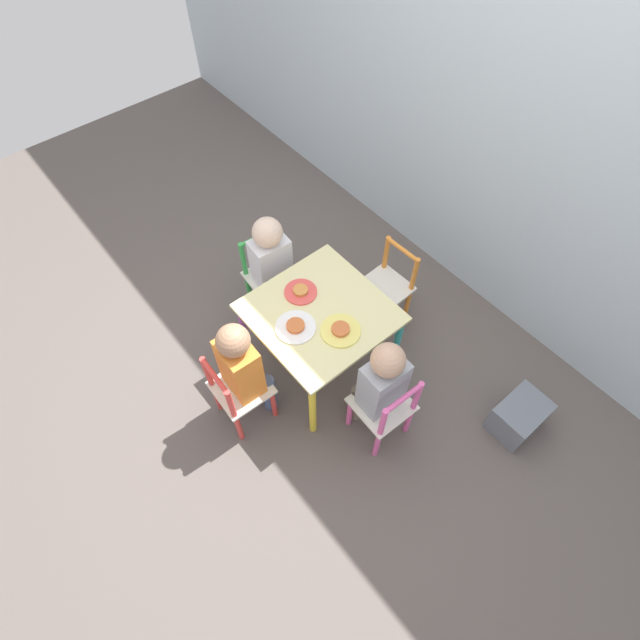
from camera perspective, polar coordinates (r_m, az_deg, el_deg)
The scene contains 14 objects.
ground_plane at distance 2.87m, azimuth 0.00°, elevation -4.83°, with size 6.00×6.00×0.00m, color #5B514C.
house_wall at distance 2.59m, azimuth 21.30°, elevation 24.76°, with size 6.00×0.06×2.60m.
kids_table at distance 2.50m, azimuth 0.00°, elevation 0.09°, with size 0.64×0.64×0.50m.
chair_pink at distance 2.47m, azimuth 7.41°, elevation -10.03°, with size 0.27×0.27×0.52m.
chair_green at distance 2.91m, azimuth -5.80°, elevation 4.95°, with size 0.28×0.28×0.52m.
chair_red at distance 2.52m, azimuth -9.36°, elevation -8.07°, with size 0.27×0.27×0.52m.
chair_orange at distance 2.87m, azimuth 7.66°, elevation 3.74°, with size 0.27×0.27×0.52m.
child_right at distance 2.32m, azimuth 6.88°, elevation -7.08°, with size 0.21×0.21×0.74m.
child_left at distance 2.74m, azimuth -5.45°, elevation 6.58°, with size 0.22×0.21×0.73m.
child_front at distance 2.37m, azimuth -8.75°, elevation -5.20°, with size 0.21×0.21×0.76m.
plate_right at distance 2.37m, azimuth 2.35°, elevation -1.17°, with size 0.19×0.19×0.03m.
plate_left at distance 2.51m, azimuth -2.23°, elevation 3.28°, with size 0.17×0.17×0.03m.
plate_front at distance 2.38m, azimuth -2.81°, elevation -0.78°, with size 0.20×0.20×0.03m.
storage_bin at distance 2.80m, azimuth 21.77°, elevation -10.17°, with size 0.20×0.27×0.20m.
Camera 1 is at (1.09, -0.91, 2.49)m, focal length 28.00 mm.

